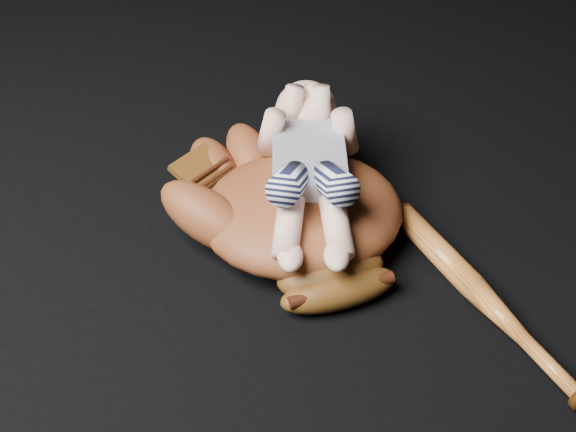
{
  "coord_description": "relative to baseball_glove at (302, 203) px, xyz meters",
  "views": [
    {
      "loc": [
        -0.3,
        -0.72,
        0.78
      ],
      "look_at": [
        -0.12,
        0.13,
        0.07
      ],
      "focal_mm": 50.0,
      "sensor_mm": 36.0,
      "label": 1
    }
  ],
  "objects": [
    {
      "name": "baseball_glove",
      "position": [
        0.0,
        0.0,
        0.0
      ],
      "size": [
        0.42,
        0.46,
        0.13
      ],
      "primitive_type": null,
      "rotation": [
        0.0,
        0.0,
        0.14
      ],
      "color": "#602B14",
      "rests_on": "ground"
    },
    {
      "name": "newborn_baby",
      "position": [
        0.01,
        0.01,
        0.06
      ],
      "size": [
        0.24,
        0.4,
        0.15
      ],
      "primitive_type": null,
      "rotation": [
        0.0,
        0.0,
        -0.19
      ],
      "color": "beige",
      "rests_on": "baseball_glove"
    },
    {
      "name": "baseball_bat",
      "position": [
        0.21,
        -0.19,
        -0.05
      ],
      "size": [
        0.14,
        0.39,
        0.04
      ],
      "primitive_type": null,
      "rotation": [
        0.0,
        0.0,
        0.26
      ],
      "color": "#B55E23",
      "rests_on": "ground"
    }
  ]
}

